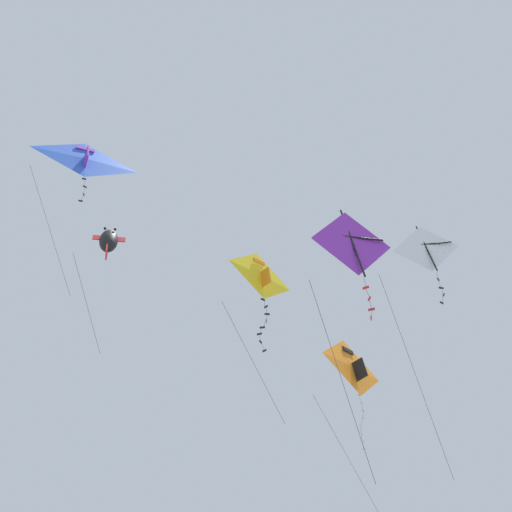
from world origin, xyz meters
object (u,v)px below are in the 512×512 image
Objects in this scene: kite_delta_far_centre at (353,368)px; kite_delta_mid_left at (85,159)px; kite_diamond_highest at (352,244)px; kite_fish_upper_right at (109,241)px; kite_diamond_near_right at (426,249)px; kite_delta_near_left at (261,277)px.

kite_delta_mid_left is at bearing -32.01° from kite_delta_far_centre.
kite_diamond_highest is (3.81, -11.39, -8.45)m from kite_delta_mid_left.
kite_delta_far_centre is 10.74m from kite_fish_upper_right.
kite_diamond_near_right reaches higher than kite_delta_far_centre.
kite_fish_upper_right is (-8.81, 7.15, 1.01)m from kite_diamond_near_right.
kite_fish_upper_right is at bearing -24.62° from kite_delta_far_centre.
kite_delta_near_left is 0.73× the size of kite_diamond_highest.
kite_diamond_highest is (-5.81, -2.64, -3.01)m from kite_diamond_near_right.
kite_delta_far_centre is at bearing -82.84° from kite_diamond_near_right.
kite_delta_far_centre reaches higher than kite_diamond_highest.
kite_fish_upper_right is (-3.77, 4.42, 2.34)m from kite_delta_near_left.
kite_delta_far_centre is 6.25m from kite_diamond_near_right.
kite_delta_far_centre is 0.90× the size of kite_diamond_highest.
kite_delta_mid_left reaches higher than kite_diamond_highest.
kite_delta_far_centre is at bearing -126.26° from kite_diamond_highest.
kite_delta_mid_left is (-4.58, 6.01, 6.78)m from kite_delta_near_left.
kite_diamond_near_right is 7.06m from kite_diamond_highest.
kite_diamond_near_right reaches higher than kite_diamond_highest.
kite_delta_near_left is at bearing 8.45° from kite_delta_far_centre.
kite_delta_near_left is 0.83× the size of kite_delta_mid_left.
kite_diamond_near_right is (-1.34, -5.69, 2.22)m from kite_delta_far_centre.
kite_delta_far_centre is 11.00m from kite_diamond_highest.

